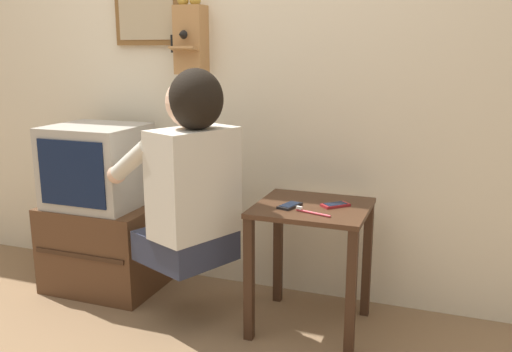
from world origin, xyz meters
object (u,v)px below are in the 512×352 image
object	(u,v)px
toothbrush	(311,212)
framed_picture	(147,6)
cell_phone_held	(290,206)
person	(190,171)
television	(97,166)
wall_phone_antique	(190,38)
cell_phone_spare	(335,205)

from	to	relation	value
toothbrush	framed_picture	bearing A→B (deg)	82.37
framed_picture	toothbrush	world-z (taller)	framed_picture
cell_phone_held	toothbrush	size ratio (longest dim) A/B	0.84
person	toothbrush	xyz separation A→B (m)	(0.55, 0.04, -0.14)
television	framed_picture	bearing A→B (deg)	61.06
cell_phone_held	toothbrush	world-z (taller)	toothbrush
wall_phone_antique	cell_phone_held	bearing A→B (deg)	-28.40
wall_phone_antique	framed_picture	distance (m)	0.33
framed_picture	cell_phone_held	xyz separation A→B (m)	(0.92, -0.39, -0.90)
person	wall_phone_antique	size ratio (longest dim) A/B	1.15
wall_phone_antique	cell_phone_spare	xyz separation A→B (m)	(0.83, -0.27, -0.73)
toothbrush	cell_phone_spare	bearing A→B (deg)	-10.79
wall_phone_antique	cell_phone_spare	bearing A→B (deg)	-17.87
wall_phone_antique	toothbrush	world-z (taller)	wall_phone_antique
television	cell_phone_held	distance (m)	1.09
person	cell_phone_spare	xyz separation A→B (m)	(0.62, 0.18, -0.14)
person	television	size ratio (longest dim) A/B	1.90
wall_phone_antique	person	bearing A→B (deg)	-64.91
framed_picture	cell_phone_spare	bearing A→B (deg)	-15.77
television	toothbrush	xyz separation A→B (m)	(1.20, -0.17, -0.08)
television	wall_phone_antique	distance (m)	0.82
cell_phone_held	toothbrush	xyz separation A→B (m)	(0.11, -0.07, 0.00)
person	toothbrush	distance (m)	0.57
framed_picture	wall_phone_antique	bearing A→B (deg)	-9.17
framed_picture	toothbrush	xyz separation A→B (m)	(1.04, -0.46, -0.90)
person	framed_picture	bearing A→B (deg)	68.35
television	wall_phone_antique	world-z (taller)	wall_phone_antique
cell_phone_held	wall_phone_antique	bearing A→B (deg)	167.24
person	framed_picture	xyz separation A→B (m)	(-0.49, 0.50, 0.76)
person	framed_picture	size ratio (longest dim) A/B	2.16
wall_phone_antique	cell_phone_held	world-z (taller)	wall_phone_antique
cell_phone_held	cell_phone_spare	size ratio (longest dim) A/B	1.04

